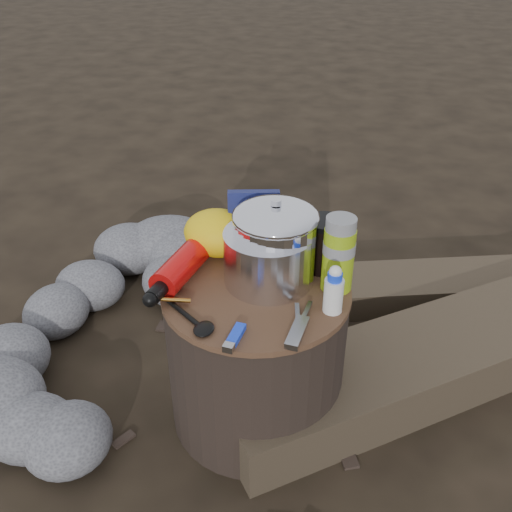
% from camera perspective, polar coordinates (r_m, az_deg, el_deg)
% --- Properties ---
extents(ground, '(60.00, 60.00, 0.00)m').
position_cam_1_polar(ground, '(1.54, 0.00, -15.28)').
color(ground, black).
rests_on(ground, ground).
extents(stump, '(0.43, 0.43, 0.39)m').
position_cam_1_polar(stump, '(1.41, 0.00, -9.86)').
color(stump, black).
rests_on(stump, ground).
extents(rock_ring, '(0.46, 1.01, 0.20)m').
position_cam_1_polar(rock_ring, '(1.76, -14.59, -5.32)').
color(rock_ring, '#59595E').
rests_on(rock_ring, ground).
extents(log_main, '(1.48, 1.26, 0.14)m').
position_cam_1_polar(log_main, '(1.79, 22.74, -7.44)').
color(log_main, '#3F3325').
rests_on(log_main, ground).
extents(log_small, '(1.13, 0.55, 0.09)m').
position_cam_1_polar(log_small, '(2.06, 22.25, -2.62)').
color(log_small, '#3F3325').
rests_on(log_small, ground).
extents(foil_windscreen, '(0.20, 0.20, 0.12)m').
position_cam_1_polar(foil_windscreen, '(1.28, 1.26, -0.12)').
color(foil_windscreen, silver).
rests_on(foil_windscreen, stump).
extents(camping_pot, '(0.19, 0.19, 0.19)m').
position_cam_1_polar(camping_pot, '(1.27, 1.94, 1.41)').
color(camping_pot, silver).
rests_on(camping_pot, stump).
extents(fuel_bottle, '(0.11, 0.28, 0.07)m').
position_cam_1_polar(fuel_bottle, '(1.32, -7.16, -0.72)').
color(fuel_bottle, red).
rests_on(fuel_bottle, stump).
extents(thermos, '(0.07, 0.07, 0.17)m').
position_cam_1_polar(thermos, '(1.26, 8.26, 0.17)').
color(thermos, '#89AD13').
rests_on(thermos, stump).
extents(travel_mug, '(0.08, 0.08, 0.13)m').
position_cam_1_polar(travel_mug, '(1.33, 6.77, 1.14)').
color(travel_mug, black).
rests_on(travel_mug, stump).
extents(stuff_sack, '(0.17, 0.14, 0.11)m').
position_cam_1_polar(stuff_sack, '(1.39, -3.85, 2.32)').
color(stuff_sack, yellow).
rests_on(stuff_sack, stump).
extents(food_pouch, '(0.13, 0.06, 0.16)m').
position_cam_1_polar(food_pouch, '(1.39, -0.22, 3.39)').
color(food_pouch, '#141A54').
rests_on(food_pouch, stump).
extents(lighter, '(0.03, 0.08, 0.02)m').
position_cam_1_polar(lighter, '(1.15, -2.02, -7.87)').
color(lighter, blue).
rests_on(lighter, stump).
extents(multitool, '(0.04, 0.10, 0.01)m').
position_cam_1_polar(multitool, '(1.16, 4.15, -7.65)').
color(multitool, '#A1A0A5').
rests_on(multitool, stump).
extents(pot_grabber, '(0.04, 0.13, 0.01)m').
position_cam_1_polar(pot_grabber, '(1.19, 4.23, -6.48)').
color(pot_grabber, '#A1A0A5').
rests_on(pot_grabber, stump).
extents(spork, '(0.15, 0.12, 0.01)m').
position_cam_1_polar(spork, '(1.22, -7.41, -5.51)').
color(spork, black).
rests_on(spork, stump).
extents(squeeze_bottle, '(0.04, 0.04, 0.10)m').
position_cam_1_polar(squeeze_bottle, '(1.20, 7.78, -3.55)').
color(squeeze_bottle, silver).
rests_on(squeeze_bottle, stump).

